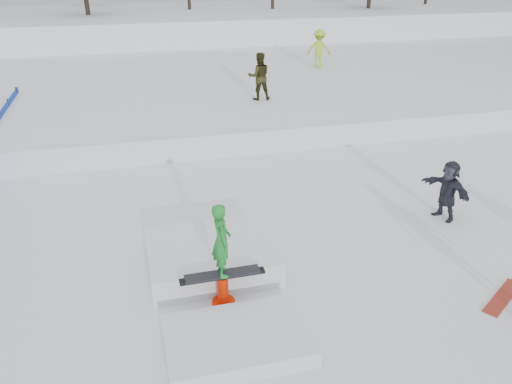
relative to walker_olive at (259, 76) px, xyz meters
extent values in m
plane|color=white|center=(-2.96, -10.88, -1.71)|extent=(120.00, 120.00, 0.00)
cube|color=white|center=(-2.96, 19.12, -0.51)|extent=(60.00, 14.00, 2.40)
cube|color=white|center=(-2.96, 5.12, -1.31)|extent=(50.00, 18.00, 0.80)
cylinder|color=black|center=(-9.46, -0.48, -1.16)|extent=(0.05, 0.05, 1.10)
cylinder|color=black|center=(-9.46, 1.42, -1.16)|extent=(0.05, 0.05, 1.10)
cylinder|color=black|center=(-9.46, 3.32, -1.16)|extent=(0.05, 0.05, 1.10)
imported|color=black|center=(0.00, 0.00, 0.00)|extent=(0.94, 0.76, 1.83)
imported|color=#A4D127|center=(4.53, 5.21, 0.02)|extent=(1.40, 1.20, 1.87)
imported|color=#252731|center=(2.31, -9.31, -0.95)|extent=(0.81, 1.49, 1.53)
cube|color=maroon|center=(1.54, -12.47, -1.70)|extent=(1.33, 0.98, 0.03)
cube|color=white|center=(-3.73, -9.97, -1.44)|extent=(2.60, 2.20, 0.54)
cube|color=white|center=(-3.73, -12.47, -1.56)|extent=(2.40, 1.60, 0.30)
cylinder|color=#F02F08|center=(-3.73, -11.27, -1.68)|extent=(0.44, 0.44, 0.06)
cylinder|color=#F02F08|center=(-3.73, -11.27, -1.41)|extent=(0.20, 0.20, 0.60)
cube|color=black|center=(-3.73, -11.27, -1.08)|extent=(1.60, 0.16, 0.06)
cube|color=black|center=(-3.73, -11.27, -1.04)|extent=(1.40, 0.28, 0.03)
imported|color=#1D8429|center=(-3.73, -11.27, -0.31)|extent=(0.34, 0.52, 1.42)
camera|label=1|loc=(-5.08, -18.83, 4.29)|focal=35.00mm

